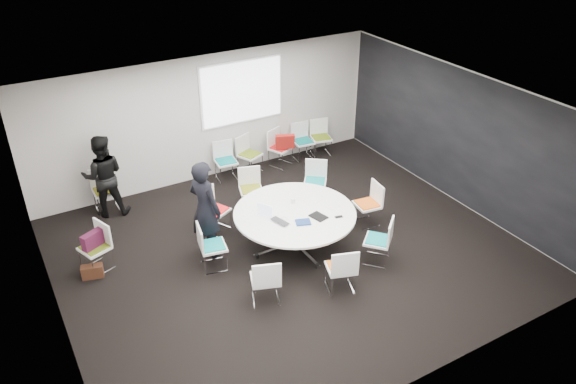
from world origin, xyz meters
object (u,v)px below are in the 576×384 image
chair_back_a (226,168)px  laptop (282,221)px  chair_back_d (303,148)px  person_back (103,176)px  maroon_bag (93,240)px  chair_back_b (250,161)px  chair_ring_f (266,288)px  chair_back_c (280,155)px  chair_spare_left (97,256)px  cup (293,201)px  brown_bag (92,271)px  person_main (205,209)px  chair_ring_c (251,197)px  chair_ring_h (378,248)px  chair_back_e (321,144)px  chair_ring_b (315,189)px  chair_person_back (106,198)px  chair_ring_e (213,254)px  conference_table (295,221)px  chair_ring_d (215,218)px  chair_ring_a (367,212)px  chair_ring_g (341,276)px

chair_back_a → laptop: (-0.34, -3.16, 0.47)m
chair_back_d → person_back: bearing=7.6°
chair_back_d → maroon_bag: size_ratio=2.20×
chair_back_b → chair_ring_f: bearing=42.8°
chair_back_c → chair_spare_left: same height
cup → brown_bag: 3.75m
person_main → maroon_bag: bearing=52.7°
chair_spare_left → brown_bag: bearing=122.8°
chair_ring_c → chair_back_c: bearing=-119.1°
chair_ring_f → chair_back_c: size_ratio=1.00×
cup → maroon_bag: cup is taller
chair_back_a → chair_spare_left: (-3.34, -1.89, 0.00)m
chair_ring_h → chair_back_e: size_ratio=1.00×
person_back → laptop: (2.35, -3.03, -0.12)m
chair_ring_h → chair_back_d: size_ratio=1.00×
maroon_bag → chair_ring_b: bearing=1.1°
chair_spare_left → brown_bag: 0.29m
chair_person_back → laptop: (2.35, -3.20, 0.47)m
chair_ring_h → chair_spare_left: bearing=111.0°
chair_back_a → chair_back_e: (2.55, 0.01, 0.00)m
chair_ring_f → chair_spare_left: size_ratio=1.00×
chair_back_c → laptop: 3.64m
maroon_bag → chair_ring_e: bearing=-28.6°
conference_table → chair_ring_f: size_ratio=2.54×
chair_ring_d → brown_bag: bearing=-20.9°
chair_back_d → cup: bearing=60.8°
chair_ring_a → brown_bag: 5.21m
chair_back_b → person_main: size_ratio=0.47×
chair_spare_left → maroon_bag: 0.34m
chair_ring_b → chair_spare_left: same height
chair_spare_left → laptop: (3.00, -1.27, 0.47)m
chair_ring_g → person_back: person_back is taller
chair_ring_b → person_main: size_ratio=0.47×
chair_ring_f → chair_ring_h: size_ratio=1.00×
chair_ring_g → maroon_bag: 4.28m
person_back → brown_bag: 2.24m
chair_ring_a → chair_ring_b: bearing=24.7°
chair_ring_c → chair_person_back: bearing=-12.4°
chair_ring_d → chair_ring_f: (-0.14, -2.32, 0.00)m
chair_back_b → chair_spare_left: (-3.95, -1.93, 0.00)m
conference_table → laptop: laptop is taller
cup → chair_ring_a: bearing=-14.6°
chair_ring_c → person_back: 2.97m
chair_ring_d → chair_ring_g: (1.07, -2.69, 0.00)m
chair_back_c → maroon_bag: size_ratio=2.20×
chair_back_b → brown_bag: (-4.10, -2.13, -0.16)m
chair_ring_c → chair_ring_e: size_ratio=1.00×
chair_spare_left → person_main: size_ratio=0.47×
brown_bag → chair_ring_a: bearing=-11.1°
conference_table → person_back: (-2.70, 2.88, 0.32)m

